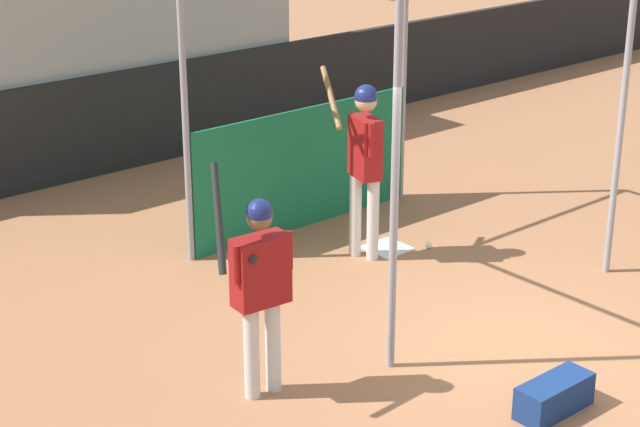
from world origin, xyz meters
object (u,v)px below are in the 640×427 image
player_waiting (260,280)px  equipment_bag (554,396)px  player_batter (364,154)px  baseball (429,245)px

player_waiting → equipment_bag: size_ratio=2.87×
player_waiting → equipment_bag: 2.54m
player_batter → player_waiting: player_batter is taller
equipment_bag → baseball: bearing=60.9°
player_batter → player_waiting: (-2.60, -1.60, -0.14)m
player_batter → equipment_bag: player_batter is taller
equipment_bag → baseball: 3.48m
player_batter → equipment_bag: (-0.98, -3.35, -1.03)m
player_waiting → baseball: size_ratio=27.20×
player_waiting → player_batter: bearing=-143.3°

